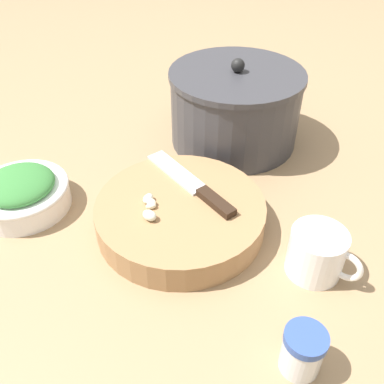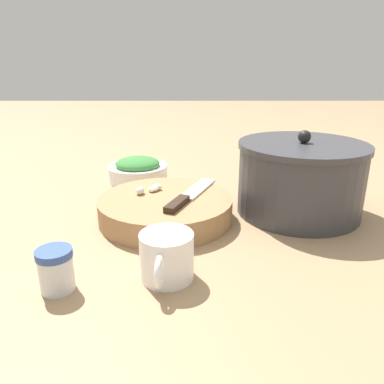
% 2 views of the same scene
% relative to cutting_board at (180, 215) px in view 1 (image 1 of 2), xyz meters
% --- Properties ---
extents(ground_plane, '(5.00, 5.00, 0.00)m').
position_rel_cutting_board_xyz_m(ground_plane, '(0.05, 0.04, -0.03)').
color(ground_plane, '#997A56').
extents(cutting_board, '(0.29, 0.29, 0.05)m').
position_rel_cutting_board_xyz_m(cutting_board, '(0.00, 0.00, 0.00)').
color(cutting_board, '#9E754C').
rests_on(cutting_board, ground_plane).
extents(chef_knife, '(0.22, 0.11, 0.01)m').
position_rel_cutting_board_xyz_m(chef_knife, '(0.00, 0.05, 0.03)').
color(chef_knife, black).
rests_on(chef_knife, cutting_board).
extents(garlic_cloves, '(0.05, 0.06, 0.02)m').
position_rel_cutting_board_xyz_m(garlic_cloves, '(-0.04, -0.04, 0.03)').
color(garlic_cloves, silver).
rests_on(garlic_cloves, cutting_board).
extents(herb_bowl, '(0.17, 0.17, 0.07)m').
position_rel_cutting_board_xyz_m(herb_bowl, '(-0.28, -0.10, 0.01)').
color(herb_bowl, white).
rests_on(herb_bowl, ground_plane).
extents(spice_jar, '(0.05, 0.05, 0.07)m').
position_rel_cutting_board_xyz_m(spice_jar, '(0.27, -0.15, 0.01)').
color(spice_jar, silver).
rests_on(spice_jar, ground_plane).
extents(coffee_mug, '(0.12, 0.09, 0.08)m').
position_rel_cutting_board_xyz_m(coffee_mug, '(0.23, 0.02, 0.01)').
color(coffee_mug, white).
rests_on(coffee_mug, ground_plane).
extents(stock_pot, '(0.28, 0.28, 0.19)m').
position_rel_cutting_board_xyz_m(stock_pot, '(-0.04, 0.30, 0.06)').
color(stock_pot, '#38383D').
rests_on(stock_pot, ground_plane).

